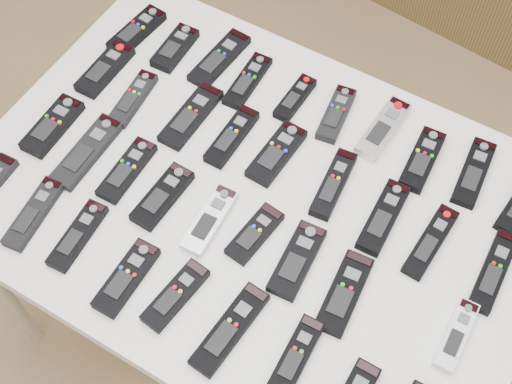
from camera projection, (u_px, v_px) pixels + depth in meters
The scene contains 35 objects.
ground at pixel (241, 364), 2.16m from camera, with size 4.00×4.00×0.00m, color olive.
table at pixel (256, 210), 1.61m from camera, with size 1.25×0.88×0.78m.
remote_0 at pixel (137, 31), 1.80m from camera, with size 0.06×0.17×0.02m, color black.
remote_1 at pixel (175, 48), 1.77m from camera, with size 0.06×0.15×0.02m, color black.
remote_2 at pixel (220, 59), 1.76m from camera, with size 0.06×0.19×0.02m, color black.
remote_3 at pixel (248, 81), 1.72m from camera, with size 0.05×0.17×0.02m, color black.
remote_4 at pixel (295, 98), 1.69m from camera, with size 0.04×0.14×0.02m, color black.
remote_5 at pixel (336, 114), 1.67m from camera, with size 0.05×0.16×0.02m, color black.
remote_6 at pixel (383, 129), 1.64m from camera, with size 0.05×0.18×0.02m, color #B7B7BC.
remote_7 at pixel (422, 160), 1.60m from camera, with size 0.05×0.17×0.02m, color black.
remote_8 at pixel (474, 173), 1.58m from camera, with size 0.05×0.18×0.02m, color black.
remote_10 at pixel (105, 69), 1.74m from camera, with size 0.06×0.17×0.02m, color black.
remote_11 at pixel (133, 98), 1.69m from camera, with size 0.05×0.16×0.02m, color black.
remote_12 at pixel (191, 116), 1.66m from camera, with size 0.06×0.19×0.02m, color black.
remote_13 at pixel (232, 136), 1.63m from camera, with size 0.05×0.17×0.02m, color black.
remote_14 at pixel (277, 153), 1.61m from camera, with size 0.06×0.17×0.02m, color black.
remote_15 at pixel (333, 184), 1.56m from camera, with size 0.05×0.18×0.02m, color black.
remote_16 at pixel (383, 217), 1.52m from camera, with size 0.05×0.18×0.02m, color black.
remote_17 at pixel (431, 242), 1.49m from camera, with size 0.04×0.18×0.02m, color black.
remote_18 at pixel (494, 271), 1.46m from camera, with size 0.05×0.19×0.02m, color black.
remote_19 at pixel (53, 126), 1.65m from camera, with size 0.06×0.17×0.02m, color black.
remote_20 at pixel (87, 152), 1.61m from camera, with size 0.06×0.21×0.02m, color black.
remote_21 at pixel (127, 170), 1.59m from camera, with size 0.05×0.17×0.02m, color black.
remote_22 at pixel (162, 196), 1.55m from camera, with size 0.06×0.16×0.02m, color black.
remote_23 at pixel (210, 220), 1.52m from camera, with size 0.05×0.17×0.02m, color #B7B7BC.
remote_24 at pixel (255, 234), 1.50m from camera, with size 0.05×0.15×0.02m, color black.
remote_25 at pixel (297, 260), 1.47m from camera, with size 0.06×0.17×0.02m, color black.
remote_26 at pixel (344, 293), 1.43m from camera, with size 0.06×0.18×0.02m, color black.
remote_27 at pixel (456, 335), 1.38m from camera, with size 0.04×0.15×0.02m, color silver.
remote_29 at pixel (34, 213), 1.53m from camera, with size 0.05×0.18×0.02m, color black.
remote_30 at pixel (78, 235), 1.50m from camera, with size 0.05×0.17×0.02m, color black.
remote_31 at pixel (126, 278), 1.45m from camera, with size 0.06×0.17×0.02m, color black.
remote_32 at pixel (176, 295), 1.43m from camera, with size 0.05×0.16×0.02m, color black.
remote_33 at pixel (230, 329), 1.39m from camera, with size 0.05×0.20×0.02m, color black.
remote_34 at pixel (296, 356), 1.36m from camera, with size 0.05×0.16×0.02m, color black.
Camera 1 is at (0.39, -0.56, 2.12)m, focal length 50.00 mm.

